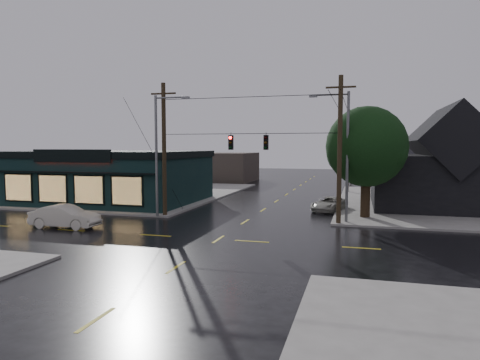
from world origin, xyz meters
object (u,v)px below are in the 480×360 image
(utility_pole_nw, at_px, (165,217))
(suv_silver, at_px, (329,204))
(utility_pole_ne, at_px, (338,225))
(corner_tree, at_px, (366,147))
(sedan_cream, at_px, (65,217))

(utility_pole_nw, height_order, suv_silver, utility_pole_nw)
(utility_pole_ne, bearing_deg, utility_pole_nw, 180.00)
(utility_pole_nw, bearing_deg, corner_tree, 12.01)
(utility_pole_ne, height_order, suv_silver, utility_pole_ne)
(utility_pole_nw, relative_size, utility_pole_ne, 1.00)
(corner_tree, xyz_separation_m, utility_pole_nw, (-14.78, -3.15, -5.35))
(corner_tree, relative_size, utility_pole_nw, 0.81)
(corner_tree, relative_size, utility_pole_ne, 0.81)
(utility_pole_ne, distance_m, suv_silver, 6.37)
(corner_tree, xyz_separation_m, suv_silver, (-2.82, 3.11, -4.75))
(sedan_cream, bearing_deg, corner_tree, -67.65)
(utility_pole_ne, bearing_deg, sedan_cream, -161.30)
(utility_pole_nw, bearing_deg, utility_pole_ne, 0.00)
(corner_tree, distance_m, sedan_cream, 21.71)
(utility_pole_ne, relative_size, suv_silver, 2.36)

